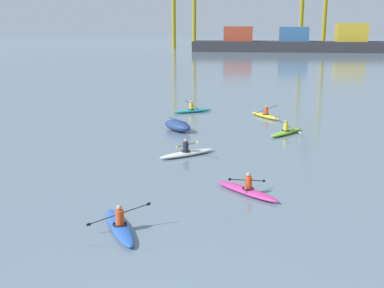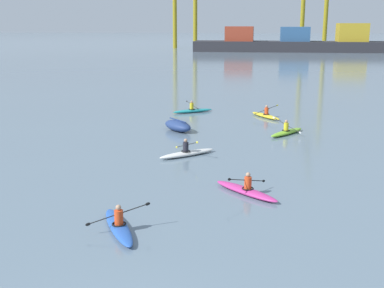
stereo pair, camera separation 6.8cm
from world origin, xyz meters
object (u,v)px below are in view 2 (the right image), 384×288
object	(u,v)px
kayak_lime	(287,132)
kayak_teal	(193,110)
kayak_magenta	(246,190)
container_barge	(296,42)
kayak_blue	(119,226)
kayak_white	(187,153)
capsized_dinghy	(178,126)
kayak_yellow	(266,115)

from	to	relation	value
kayak_lime	kayak_teal	xyz separation A→B (m)	(-7.03, 7.13, -0.00)
kayak_teal	kayak_magenta	xyz separation A→B (m)	(4.84, -18.92, 0.00)
kayak_magenta	container_barge	bearing A→B (deg)	85.39
kayak_blue	kayak_magenta	distance (m)	6.01
kayak_lime	container_barge	bearing A→B (deg)	86.10
kayak_lime	kayak_white	size ratio (longest dim) A/B	1.06
kayak_magenta	kayak_blue	bearing A→B (deg)	-134.11
capsized_dinghy	kayak_teal	bearing A→B (deg)	89.89
container_barge	capsized_dinghy	size ratio (longest dim) A/B	19.20
kayak_teal	kayak_magenta	bearing A→B (deg)	-75.66
kayak_magenta	kayak_lime	bearing A→B (deg)	79.44
kayak_lime	kayak_yellow	bearing A→B (deg)	102.73
kayak_yellow	kayak_white	distance (m)	12.55
kayak_yellow	kayak_magenta	xyz separation A→B (m)	(-0.91, -17.51, -0.00)
kayak_yellow	kayak_white	bearing A→B (deg)	-109.62
container_barge	kayak_teal	world-z (taller)	container_barge
kayak_white	kayak_magenta	size ratio (longest dim) A/B	1.01
kayak_lime	kayak_magenta	size ratio (longest dim) A/B	1.06
capsized_dinghy	kayak_teal	world-z (taller)	kayak_teal
kayak_lime	kayak_blue	distance (m)	17.32
kayak_teal	kayak_white	distance (m)	13.32
kayak_white	kayak_lime	bearing A→B (deg)	47.94
kayak_blue	container_barge	bearing A→B (deg)	83.51
kayak_blue	kayak_white	xyz separation A→B (m)	(0.87, 10.00, 0.00)
kayak_teal	kayak_yellow	world-z (taller)	same
kayak_blue	kayak_magenta	xyz separation A→B (m)	(4.18, 4.31, 0.00)
capsized_dinghy	kayak_yellow	xyz separation A→B (m)	(5.76, 5.66, -0.18)
kayak_teal	kayak_blue	xyz separation A→B (m)	(0.66, -23.23, 0.00)
capsized_dinghy	kayak_lime	size ratio (longest dim) A/B	0.86
kayak_yellow	container_barge	bearing A→B (deg)	85.08
container_barge	capsized_dinghy	world-z (taller)	container_barge
kayak_teal	kayak_yellow	bearing A→B (deg)	-13.81
kayak_yellow	capsized_dinghy	bearing A→B (deg)	-135.51
kayak_teal	kayak_blue	world-z (taller)	same
kayak_lime	kayak_teal	size ratio (longest dim) A/B	0.98
capsized_dinghy	kayak_white	world-z (taller)	kayak_white
kayak_teal	kayak_blue	size ratio (longest dim) A/B	0.97
kayak_white	kayak_blue	bearing A→B (deg)	-94.97
container_barge	kayak_magenta	bearing A→B (deg)	-94.61
kayak_white	kayak_magenta	bearing A→B (deg)	-59.79
capsized_dinghy	kayak_blue	size ratio (longest dim) A/B	0.81
kayak_lime	kayak_blue	bearing A→B (deg)	-111.61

